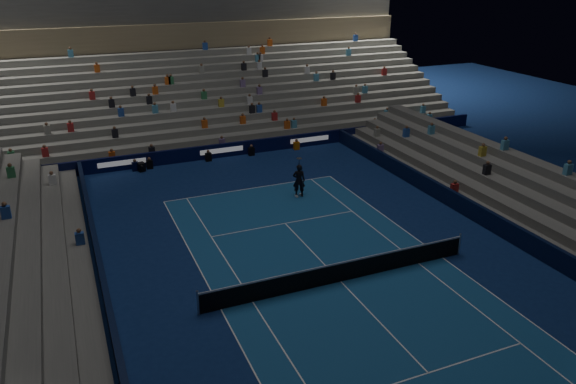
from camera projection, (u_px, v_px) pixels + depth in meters
The scene contains 11 objects.
ground at pixel (341, 282), 24.29m from camera, with size 90.00×90.00×0.00m, color #0D2052.
court_surface at pixel (341, 281), 24.29m from camera, with size 10.97×23.77×0.01m, color navy.
sponsor_barrier_far at pixel (221, 150), 39.86m from camera, with size 44.00×0.25×1.00m, color #080C32.
sponsor_barrier_east at pixel (512, 233), 27.57m from camera, with size 0.25×37.00×1.00m, color black.
sponsor_barrier_west at pixel (112, 323), 20.62m from camera, with size 0.25×37.00×1.00m, color black.
grandstand_main at pixel (188, 87), 46.77m from camera, with size 44.00×15.20×11.20m.
grandstand_east at pixel (565, 214), 28.65m from camera, with size 5.00×37.00×2.50m.
grandstand_west at pixel (8, 337), 19.22m from camera, with size 5.00×37.00×2.50m.
tennis_net at pixel (341, 272), 24.09m from camera, with size 12.90×0.10×1.10m.
tennis_player at pixel (299, 180), 32.87m from camera, with size 0.74×0.49×2.04m, color black.
broadcast_camera at pixel (141, 167), 37.20m from camera, with size 0.54×0.94×0.59m.
Camera 1 is at (-10.26, -18.40, 12.93)m, focal length 34.33 mm.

